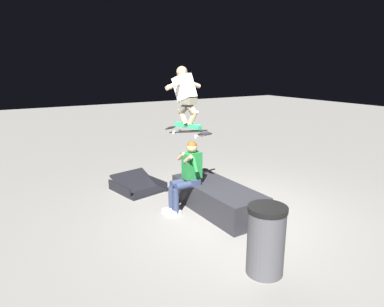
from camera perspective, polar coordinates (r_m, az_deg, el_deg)
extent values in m
plane|color=gray|center=(6.45, 6.10, -10.02)|extent=(40.00, 40.00, 0.00)
cube|color=#28282D|center=(6.48, 4.32, -7.48)|extent=(2.05, 0.86, 0.50)
cube|color=#2D3856|center=(6.43, 0.00, -4.66)|extent=(0.32, 0.20, 0.12)
cube|color=#1E7233|center=(6.34, 0.00, -2.01)|extent=(0.21, 0.34, 0.50)
sphere|color=tan|center=(6.25, 0.00, 1.07)|extent=(0.20, 0.20, 0.20)
sphere|color=brown|center=(6.24, 0.00, 1.24)|extent=(0.19, 0.19, 0.19)
cylinder|color=#1E7233|center=(6.12, 0.52, -1.87)|extent=(0.19, 0.08, 0.29)
cylinder|color=tan|center=(6.11, -0.67, -0.93)|extent=(0.24, 0.07, 0.19)
cylinder|color=#1E7233|center=(6.45, -1.39, -1.03)|extent=(0.19, 0.08, 0.29)
cylinder|color=tan|center=(6.31, -1.81, -0.45)|extent=(0.24, 0.07, 0.19)
cylinder|color=#2D3856|center=(6.27, -1.12, -5.38)|extent=(0.15, 0.40, 0.14)
cylinder|color=#2D3856|center=(6.27, -2.69, -8.01)|extent=(0.11, 0.11, 0.46)
cube|color=white|center=(6.34, -3.06, -10.01)|extent=(0.10, 0.26, 0.08)
cylinder|color=#2D3856|center=(6.41, -1.95, -4.92)|extent=(0.15, 0.40, 0.14)
cylinder|color=#2D3856|center=(6.42, -3.48, -7.49)|extent=(0.11, 0.11, 0.46)
cube|color=white|center=(6.48, -3.85, -9.44)|extent=(0.10, 0.26, 0.08)
cube|color=black|center=(6.35, -0.72, 3.73)|extent=(0.82, 0.42, 0.14)
cube|color=black|center=(6.66, -3.58, 4.37)|extent=(0.17, 0.23, 0.07)
cube|color=black|center=(6.06, 2.41, 3.39)|extent=(0.17, 0.23, 0.04)
cube|color=#99999E|center=(6.55, -2.53, 3.82)|extent=(0.11, 0.17, 0.04)
cylinder|color=white|center=(6.49, -3.08, 3.49)|extent=(0.06, 0.04, 0.05)
cylinder|color=white|center=(6.61, -1.98, 3.71)|extent=(0.06, 0.04, 0.05)
cube|color=#99999E|center=(6.17, 1.19, 3.18)|extent=(0.11, 0.17, 0.04)
cylinder|color=white|center=(6.11, 0.64, 2.83)|extent=(0.06, 0.04, 0.05)
cylinder|color=white|center=(6.25, 1.73, 3.08)|extent=(0.06, 0.04, 0.05)
cube|color=#2D9E66|center=(6.45, -1.90, 4.89)|extent=(0.28, 0.17, 0.08)
cube|color=#2D9E66|center=(6.21, 0.50, 4.52)|extent=(0.28, 0.17, 0.08)
cylinder|color=tan|center=(6.39, -1.57, 6.25)|extent=(0.26, 0.16, 0.31)
cylinder|color=#676354|center=(6.32, -1.10, 7.98)|extent=(0.36, 0.22, 0.33)
cylinder|color=tan|center=(6.22, 0.13, 6.03)|extent=(0.26, 0.16, 0.31)
cylinder|color=#676354|center=(6.25, -0.37, 7.91)|extent=(0.36, 0.22, 0.33)
cube|color=#676354|center=(6.27, -0.74, 8.86)|extent=(0.35, 0.28, 0.12)
cube|color=silver|center=(6.31, -1.29, 11.07)|extent=(0.50, 0.34, 0.52)
sphere|color=tan|center=(6.34, -1.71, 13.62)|extent=(0.20, 0.20, 0.20)
cylinder|color=tan|center=(6.16, -2.86, 11.54)|extent=(0.21, 0.45, 0.19)
cylinder|color=tan|center=(6.48, -0.06, 11.69)|extent=(0.21, 0.45, 0.19)
cube|color=black|center=(7.64, -9.11, -5.91)|extent=(1.11, 1.03, 0.06)
cube|color=black|center=(7.61, -9.14, -5.29)|extent=(1.08, 1.02, 0.45)
cube|color=black|center=(7.48, -12.12, -5.88)|extent=(0.85, 0.21, 0.22)
cube|color=black|center=(7.77, -6.26, -4.86)|extent=(0.85, 0.21, 0.22)
cylinder|color=#47474C|center=(4.65, 12.32, -14.41)|extent=(0.49, 0.49, 0.88)
cylinder|color=black|center=(4.45, 12.65, -9.08)|extent=(0.51, 0.51, 0.06)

